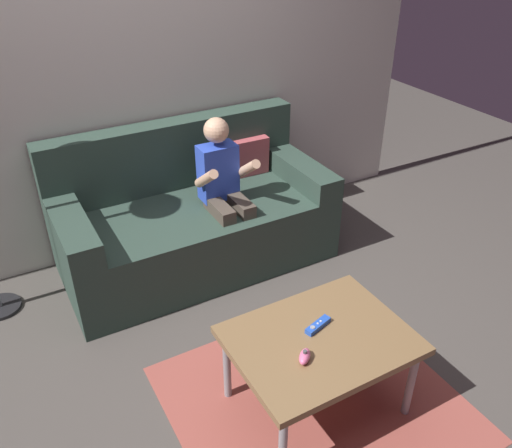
{
  "coord_description": "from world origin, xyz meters",
  "views": [
    {
      "loc": [
        -0.88,
        -1.65,
        2.04
      ],
      "look_at": [
        0.26,
        0.39,
        0.6
      ],
      "focal_mm": 37.13,
      "sensor_mm": 36.0,
      "label": 1
    }
  ],
  "objects_px": {
    "coffee_table": "(320,344)",
    "nunchuk_pink": "(305,356)",
    "person_seated_on_couch": "(225,189)",
    "couch": "(194,218)",
    "game_remote_blue_near_edge": "(318,325)"
  },
  "relations": [
    {
      "from": "person_seated_on_couch",
      "to": "coffee_table",
      "type": "xyz_separation_m",
      "value": [
        -0.14,
        -1.21,
        -0.18
      ]
    },
    {
      "from": "game_remote_blue_near_edge",
      "to": "nunchuk_pink",
      "type": "xyz_separation_m",
      "value": [
        -0.16,
        -0.13,
        0.01
      ]
    },
    {
      "from": "couch",
      "to": "coffee_table",
      "type": "relative_size",
      "value": 2.17
    },
    {
      "from": "couch",
      "to": "game_remote_blue_near_edge",
      "type": "xyz_separation_m",
      "value": [
        0.03,
        -1.33,
        0.13
      ]
    },
    {
      "from": "coffee_table",
      "to": "nunchuk_pink",
      "type": "bearing_deg",
      "value": -150.24
    },
    {
      "from": "couch",
      "to": "game_remote_blue_near_edge",
      "type": "distance_m",
      "value": 1.34
    },
    {
      "from": "coffee_table",
      "to": "nunchuk_pink",
      "type": "xyz_separation_m",
      "value": [
        -0.13,
        -0.08,
        0.06
      ]
    },
    {
      "from": "coffee_table",
      "to": "game_remote_blue_near_edge",
      "type": "distance_m",
      "value": 0.08
    },
    {
      "from": "person_seated_on_couch",
      "to": "nunchuk_pink",
      "type": "xyz_separation_m",
      "value": [
        -0.28,
        -1.28,
        -0.11
      ]
    },
    {
      "from": "couch",
      "to": "game_remote_blue_near_edge",
      "type": "bearing_deg",
      "value": -88.91
    },
    {
      "from": "couch",
      "to": "nunchuk_pink",
      "type": "xyz_separation_m",
      "value": [
        -0.13,
        -1.47,
        0.14
      ]
    },
    {
      "from": "person_seated_on_couch",
      "to": "couch",
      "type": "bearing_deg",
      "value": 127.83
    },
    {
      "from": "couch",
      "to": "nunchuk_pink",
      "type": "relative_size",
      "value": 17.55
    },
    {
      "from": "couch",
      "to": "nunchuk_pink",
      "type": "height_order",
      "value": "couch"
    },
    {
      "from": "couch",
      "to": "person_seated_on_couch",
      "type": "height_order",
      "value": "person_seated_on_couch"
    }
  ]
}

